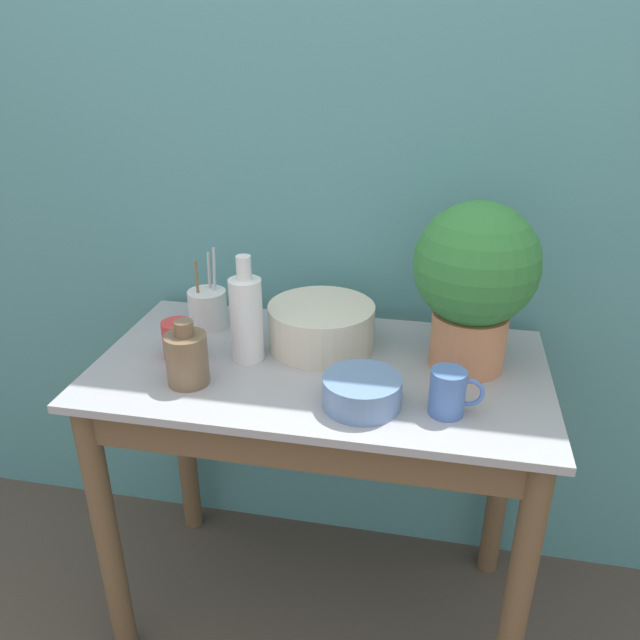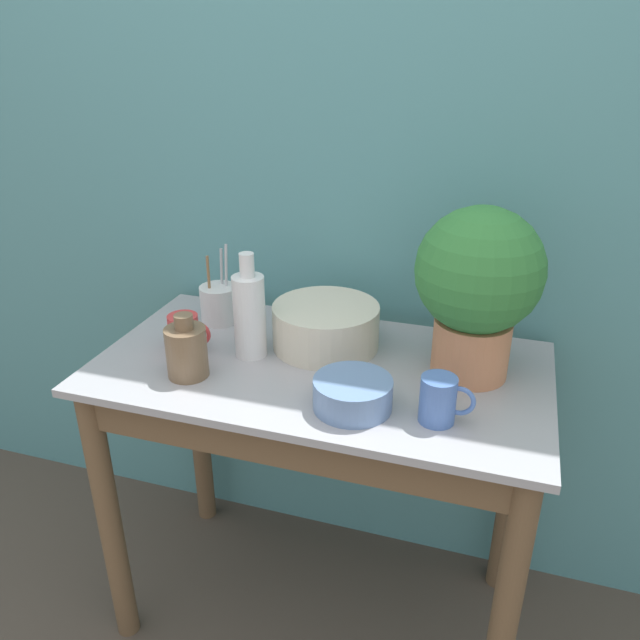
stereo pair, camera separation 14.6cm
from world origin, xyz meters
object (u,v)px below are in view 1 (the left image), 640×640
potted_plant (475,277)px  bowl_small_blue (362,392)px  bowl_wash_large (321,326)px  mug_red (179,339)px  bottle_short (187,358)px  bottle_tall (246,317)px  mug_blue (449,392)px  utensil_cup (208,308)px

potted_plant → bowl_small_blue: size_ratio=2.35×
bowl_wash_large → mug_red: 0.36m
bottle_short → mug_red: bottle_short is taller
bottle_tall → mug_blue: bearing=-17.6°
bowl_wash_large → bottle_short: bottle_short is taller
bowl_wash_large → bowl_small_blue: bearing=-61.6°
bowl_small_blue → utensil_cup: size_ratio=0.78×
mug_blue → bowl_small_blue: (-0.18, -0.00, -0.02)m
bowl_wash_large → mug_red: bearing=-159.0°
bottle_short → mug_red: bearing=121.0°
mug_blue → mug_red: (-0.65, 0.13, -0.00)m
bottle_tall → mug_red: size_ratio=2.36×
bottle_short → mug_blue: bearing=-1.4°
bottle_tall → utensil_cup: (-0.16, 0.16, -0.06)m
bottle_short → mug_red: 0.13m
potted_plant → bottle_tall: size_ratio=1.51×
potted_plant → mug_red: bearing=-172.3°
bowl_wash_large → bottle_short: size_ratio=1.74×
potted_plant → mug_red: size_ratio=3.56×
bowl_small_blue → utensil_cup: (-0.47, 0.31, 0.02)m
potted_plant → mug_red: potted_plant is taller
bottle_tall → mug_red: bottle_tall is taller
bottle_tall → bottle_short: size_ratio=1.71×
bottle_tall → mug_blue: 0.51m
potted_plant → bowl_wash_large: bearing=174.8°
bowl_wash_large → bottle_tall: bearing=-148.6°
mug_blue → potted_plant: bearing=79.6°
potted_plant → bottle_short: bearing=-161.6°
bottle_tall → utensil_cup: bearing=136.0°
bowl_wash_large → utensil_cup: bearing=170.3°
bowl_small_blue → mug_blue: bearing=1.2°
mug_blue → mug_red: mug_blue is taller
bowl_small_blue → utensil_cup: 0.56m
bottle_tall → bowl_small_blue: (0.30, -0.16, -0.08)m
bowl_wash_large → bottle_short: bearing=-137.5°
bowl_small_blue → utensil_cup: utensil_cup is taller
bottle_tall → bowl_small_blue: bottle_tall is taller
potted_plant → mug_blue: (-0.04, -0.22, -0.18)m
potted_plant → bowl_wash_large: size_ratio=1.48×
bottle_short → mug_blue: size_ratio=1.36×
bowl_wash_large → bowl_small_blue: (0.14, -0.26, -0.02)m
mug_blue → bottle_short: bearing=178.6°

